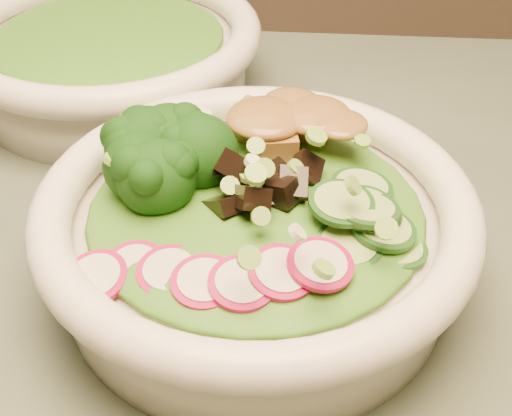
{
  "coord_description": "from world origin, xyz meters",
  "views": [
    {
      "loc": [
        -0.15,
        -0.32,
        1.08
      ],
      "look_at": [
        -0.18,
        0.02,
        0.81
      ],
      "focal_mm": 50.0,
      "sensor_mm": 36.0,
      "label": 1
    }
  ],
  "objects": [
    {
      "name": "cucumber_slices",
      "position": [
        -0.12,
        0.0,
        0.82
      ],
      "size": [
        0.07,
        0.07,
        0.04
      ],
      "primitive_type": null,
      "rotation": [
        0.0,
        0.0,
        -0.0
      ],
      "color": "#A6CA70",
      "rests_on": "salad_bowl"
    },
    {
      "name": "mushroom_heap",
      "position": [
        -0.18,
        0.03,
        0.82
      ],
      "size": [
        0.07,
        0.07,
        0.04
      ],
      "primitive_type": null,
      "rotation": [
        0.0,
        0.0,
        -0.0
      ],
      "color": "black",
      "rests_on": "salad_bowl"
    },
    {
      "name": "tofu_cubes",
      "position": [
        -0.17,
        0.08,
        0.82
      ],
      "size": [
        0.09,
        0.06,
        0.04
      ],
      "primitive_type": null,
      "rotation": [
        0.0,
        0.0,
        -0.0
      ],
      "color": "brown",
      "rests_on": "salad_bowl"
    },
    {
      "name": "lettuce_bed",
      "position": [
        -0.18,
        0.02,
        0.81
      ],
      "size": [
        0.21,
        0.21,
        0.02
      ],
      "primitive_type": "ellipsoid",
      "color": "#226515",
      "rests_on": "salad_bowl"
    },
    {
      "name": "peanut_sauce",
      "position": [
        -0.17,
        0.08,
        0.84
      ],
      "size": [
        0.07,
        0.06,
        0.02
      ],
      "primitive_type": "ellipsoid",
      "color": "brown",
      "rests_on": "tofu_cubes"
    },
    {
      "name": "broccoli_florets",
      "position": [
        -0.24,
        0.03,
        0.83
      ],
      "size": [
        0.08,
        0.07,
        0.04
      ],
      "primitive_type": null,
      "rotation": [
        0.0,
        0.0,
        -0.0
      ],
      "color": "black",
      "rests_on": "salad_bowl"
    },
    {
      "name": "salad_bowl",
      "position": [
        -0.18,
        0.02,
        0.79
      ],
      "size": [
        0.27,
        0.27,
        0.07
      ],
      "rotation": [
        0.0,
        0.0,
        -0.0
      ],
      "color": "white",
      "rests_on": "dining_table"
    },
    {
      "name": "side_lettuce",
      "position": [
        -0.33,
        0.25,
        0.81
      ],
      "size": [
        0.18,
        0.18,
        0.02
      ],
      "primitive_type": "ellipsoid",
      "color": "#226515",
      "rests_on": "side_bowl"
    },
    {
      "name": "side_bowl",
      "position": [
        -0.33,
        0.25,
        0.79
      ],
      "size": [
        0.27,
        0.27,
        0.07
      ],
      "rotation": [
        0.0,
        0.0,
        -0.21
      ],
      "color": "white",
      "rests_on": "dining_table"
    },
    {
      "name": "radish_slices",
      "position": [
        -0.19,
        -0.05,
        0.81
      ],
      "size": [
        0.11,
        0.04,
        0.02
      ],
      "primitive_type": null,
      "rotation": [
        0.0,
        0.0,
        -0.0
      ],
      "color": "#A00C40",
      "rests_on": "salad_bowl"
    },
    {
      "name": "scallion_garnish",
      "position": [
        -0.18,
        0.02,
        0.83
      ],
      "size": [
        0.19,
        0.19,
        0.02
      ],
      "primitive_type": null,
      "color": "#77B33F",
      "rests_on": "salad_bowl"
    }
  ]
}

